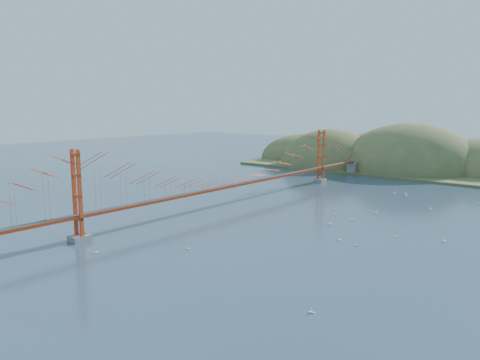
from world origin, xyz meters
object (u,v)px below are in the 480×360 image
Objects in this scene: sailboat_1 at (376,212)px; sailboat_0 at (330,224)px; bridge at (234,164)px; sailboat_2 at (396,236)px.

sailboat_0 reaches higher than sailboat_1.
sailboat_1 is at bearing 79.07° from sailboat_0.
bridge is at bearing 172.96° from sailboat_0.
sailboat_1 is at bearing 124.10° from sailboat_2.
bridge is 127.41× the size of sailboat_0.
sailboat_2 is 9.70m from sailboat_0.
sailboat_0 is (20.49, -2.53, -6.85)m from bridge.
bridge is at bearing -159.34° from sailboat_1.
bridge is 31.07m from sailboat_2.
sailboat_2 is 0.75× the size of sailboat_0.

